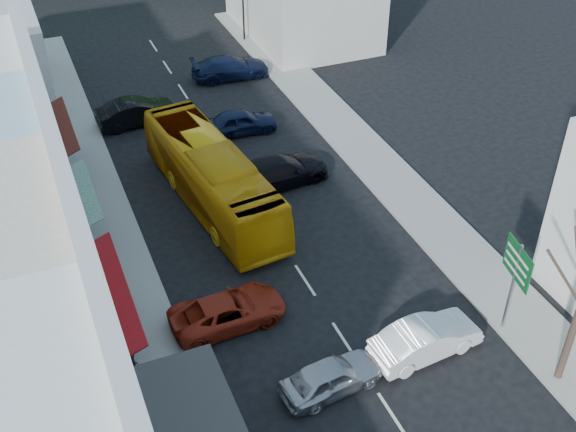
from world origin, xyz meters
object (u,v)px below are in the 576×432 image
Objects in this scene: car_white at (426,340)px; pedestrian_left at (133,365)px; traffic_signal at (243,6)px; bus at (212,178)px; car_red at (228,310)px; direction_sign at (511,289)px; car_silver at (331,376)px.

pedestrian_left reaches higher than car_white.
pedestrian_left is 32.75m from traffic_signal.
car_red is (-2.05, -8.40, -0.85)m from bus.
pedestrian_left is 14.95m from direction_sign.
car_silver is (0.38, -13.20, -0.85)m from bus.
direction_sign is (14.61, -2.90, 1.20)m from pedestrian_left.
car_silver and car_white have the same top height.
traffic_signal reaches higher than car_silver.
car_red is (-6.66, 4.54, 0.00)m from car_white.
car_red is at bearing 20.19° from car_silver.
car_red is 11.41m from direction_sign.
car_white is 2.59× the size of pedestrian_left.
direction_sign is (7.91, 0.18, 1.50)m from car_silver.
pedestrian_left is at bearing -128.68° from bus.
traffic_signal reaches higher than car_red.
direction_sign is at bearing -118.90° from pedestrian_left.
car_red is at bearing 50.49° from car_white.
car_silver is at bearing 97.93° from traffic_signal.
car_red is 2.71× the size of pedestrian_left.
traffic_signal is (8.06, 32.26, 1.98)m from car_silver.
car_silver is 7.38m from pedestrian_left.
car_white is 0.82× the size of traffic_signal.
pedestrian_left is 0.39× the size of direction_sign.
direction_sign is at bearing -64.20° from bus.
car_white is (4.23, 0.26, 0.00)m from car_silver.
direction_sign reaches higher than car_white.
car_white is 1.00× the size of direction_sign.
traffic_signal is (3.83, 32.00, 1.98)m from car_white.
car_red is at bearing -110.35° from bus.
bus is at bearing 88.08° from traffic_signal.
traffic_signal is at bearing -12.02° from car_white.
car_white is at bearing -77.06° from bus.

